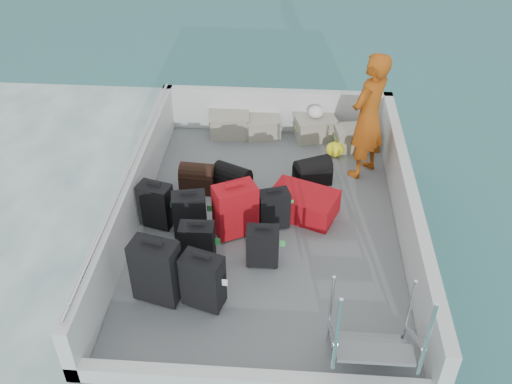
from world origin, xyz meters
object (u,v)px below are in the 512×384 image
suitcase_7 (274,210)px  crate_1 (263,128)px  passenger (368,117)px  suitcase_4 (198,245)px  crate_0 (230,125)px  crate_3 (354,139)px  suitcase_8 (303,203)px  suitcase_5 (235,210)px  suitcase_3 (203,281)px  crate_2 (315,128)px  suitcase_2 (190,214)px  suitcase_0 (156,272)px  suitcase_1 (156,205)px  suitcase_6 (263,247)px

suitcase_7 → crate_1: 2.25m
passenger → suitcase_4: bearing=-5.5°
crate_0 → crate_3: bearing=-7.5°
suitcase_8 → suitcase_5: bearing=139.0°
suitcase_4 → passenger: 3.00m
suitcase_3 → suitcase_5: size_ratio=0.95×
suitcase_5 → crate_2: size_ratio=1.23×
crate_1 → suitcase_7: bearing=-83.2°
suitcase_4 → passenger: passenger is taller
suitcase_3 → crate_2: size_ratio=1.16×
suitcase_2 → suitcase_5: size_ratio=0.85×
suitcase_5 → suitcase_8: bearing=0.6°
suitcase_2 → suitcase_5: suitcase_5 is taller
suitcase_2 → passenger: 2.79m
suitcase_4 → suitcase_8: suitcase_4 is taller
passenger → suitcase_5: bearing=-9.5°
crate_2 → suitcase_3: bearing=-109.0°
suitcase_0 → suitcase_8: size_ratio=0.92×
suitcase_5 → suitcase_8: suitcase_5 is taller
suitcase_8 → crate_2: bearing=16.5°
suitcase_2 → crate_1: (0.77, 2.44, -0.14)m
suitcase_2 → suitcase_8: suitcase_2 is taller
suitcase_4 → suitcase_7: bearing=40.4°
suitcase_8 → suitcase_0: bearing=156.7°
suitcase_3 → suitcase_8: suitcase_3 is taller
suitcase_1 → crate_2: size_ratio=1.06×
suitcase_8 → crate_2: crate_2 is taller
suitcase_6 → suitcase_7: suitcase_7 is taller
suitcase_6 → suitcase_7: 0.69m
suitcase_6 → passenger: size_ratio=0.29×
suitcase_0 → crate_1: 3.67m
suitcase_7 → passenger: size_ratio=0.30×
suitcase_4 → crate_0: 2.99m
suitcase_0 → suitcase_6: 1.28m
suitcase_2 → suitcase_3: (0.34, -1.16, 0.04)m
suitcase_6 → crate_0: suitcase_6 is taller
suitcase_8 → suitcase_4: bearing=151.9°
suitcase_5 → suitcase_8: size_ratio=0.84×
passenger → suitcase_7: bearing=-3.3°
suitcase_6 → crate_2: 2.99m
suitcase_7 → crate_2: 2.30m
suitcase_0 → suitcase_3: suitcase_0 is taller
crate_0 → crate_1: crate_0 is taller
crate_0 → crate_2: crate_0 is taller
suitcase_3 → suitcase_6: suitcase_3 is taller
suitcase_0 → suitcase_4: size_ratio=1.31×
suitcase_1 → suitcase_8: (1.87, 0.35, -0.14)m
passenger → crate_3: bearing=-133.6°
suitcase_4 → suitcase_8: bearing=39.2°
suitcase_1 → crate_0: size_ratio=1.05×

